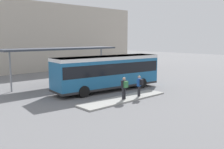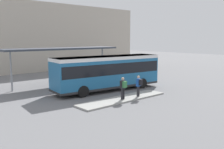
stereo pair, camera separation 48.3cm
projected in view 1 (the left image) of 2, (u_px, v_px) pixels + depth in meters
ground_plane at (108, 90)px, 23.83m from camera, size 120.00×120.00×0.00m
curb_island at (124, 99)px, 20.15m from camera, size 8.34×1.80×0.12m
city_bus at (108, 71)px, 23.56m from camera, size 10.93×3.67×3.25m
pedestrian_waiting at (140, 84)px, 20.68m from camera, size 0.48×0.53×1.74m
pedestrian_companion at (124, 87)px, 19.61m from camera, size 0.44×0.45×1.77m
bicycle_white at (147, 76)px, 29.97m from camera, size 0.48×1.72×0.74m
bicycle_red at (141, 76)px, 30.19m from camera, size 0.48×1.61×0.69m
bicycle_blue at (137, 76)px, 30.78m from camera, size 0.48×1.55×0.67m
station_shelter at (62, 49)px, 26.25m from camera, size 12.82×2.87×3.92m
potted_planter_near_shelter at (81, 80)px, 25.30m from camera, size 0.98×0.98×1.45m
station_building at (44, 37)px, 43.47m from camera, size 28.42×13.05×10.18m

